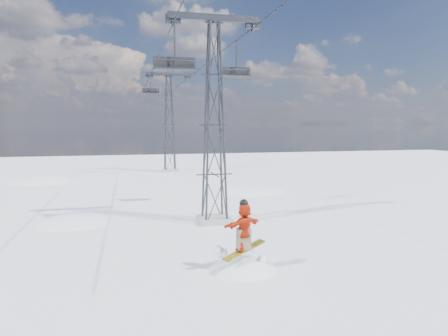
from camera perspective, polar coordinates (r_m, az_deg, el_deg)
The scene contains 9 objects.
ground at distance 15.31m, azimuth 2.07°, elevation -15.01°, with size 120.00×120.00×0.00m, color white.
snow_terrain at distance 38.14m, azimuth -14.37°, elevation -17.31°, with size 39.00×37.00×22.00m.
lift_tower_near at distance 22.23m, azimuth -1.41°, elevation 6.05°, with size 5.20×1.80×11.43m.
lift_tower_far at distance 46.97m, azimuth -7.81°, elevation 6.13°, with size 5.20×1.80×11.43m.
haul_cables at distance 33.98m, azimuth -5.62°, elevation 15.22°, with size 4.46×51.00×0.06m.
snowboarder_jump at distance 16.53m, azimuth 2.55°, elevation -19.47°, with size 4.40×4.40×6.74m.
lift_chair_near at distance 21.56m, azimuth -7.04°, elevation 14.50°, with size 2.21×0.64×2.74m.
lift_chair_mid at distance 26.40m, azimuth 1.73°, elevation 13.49°, with size 1.99×0.57×2.47m.
lift_chair_far at distance 44.10m, azimuth -10.41°, elevation 10.74°, with size 1.81×0.52×2.24m.
Camera 1 is at (-3.83, -13.74, 5.57)m, focal length 32.00 mm.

